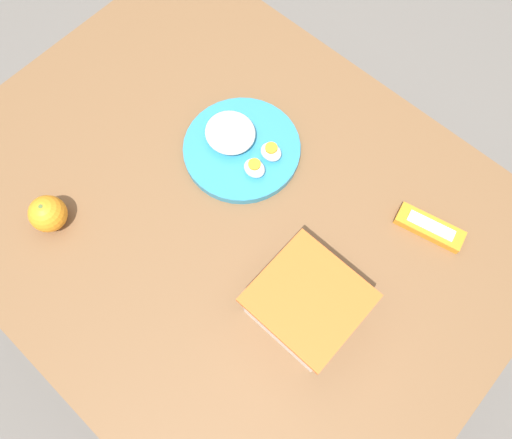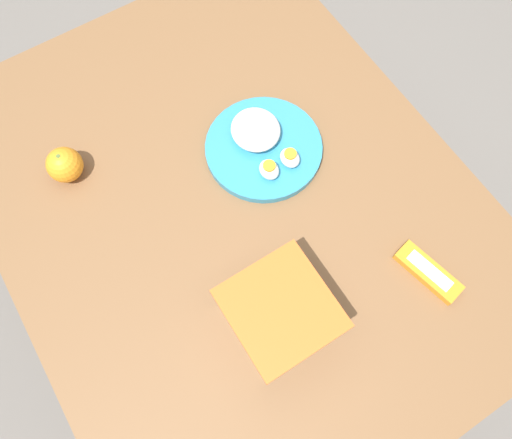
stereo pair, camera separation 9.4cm
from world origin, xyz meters
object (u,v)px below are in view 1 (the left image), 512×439
(food_container, at_px, (306,305))
(orange_fruit, at_px, (48,214))
(rice_plate, at_px, (240,145))
(candy_bar, at_px, (430,227))

(food_container, relative_size, orange_fruit, 2.46)
(orange_fruit, distance_m, rice_plate, 0.39)
(orange_fruit, relative_size, rice_plate, 0.30)
(rice_plate, relative_size, candy_bar, 1.75)
(food_container, bearing_deg, rice_plate, -27.91)
(food_container, distance_m, rice_plate, 0.35)
(orange_fruit, xyz_separation_m, candy_bar, (-0.55, -0.48, -0.03))
(food_container, xyz_separation_m, rice_plate, (0.31, -0.17, -0.03))
(rice_plate, bearing_deg, food_container, 152.09)
(candy_bar, bearing_deg, orange_fruit, 40.87)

